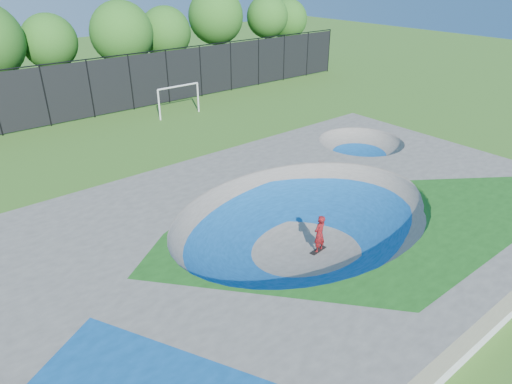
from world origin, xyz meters
The scene contains 7 objects.
ground centered at (0.00, 0.00, 0.00)m, with size 120.00×120.00×0.00m, color #31601A.
skate_deck centered at (0.00, 0.00, 0.75)m, with size 22.00×14.00×1.50m, color gray.
skater centered at (0.07, -0.67, 0.77)m, with size 0.56×0.37×1.53m, color red.
skateboard centered at (0.07, -0.67, 0.03)m, with size 0.78×0.22×0.05m, color black.
soccer_goal centered at (4.88, 17.53, 1.50)m, with size 3.27×0.12×2.16m.
fence centered at (0.00, 21.00, 2.10)m, with size 48.09×0.09×4.04m.
treeline centered at (-2.05, 26.27, 4.92)m, with size 52.45×6.67×8.24m.
Camera 1 is at (-10.89, -10.36, 9.81)m, focal length 32.00 mm.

